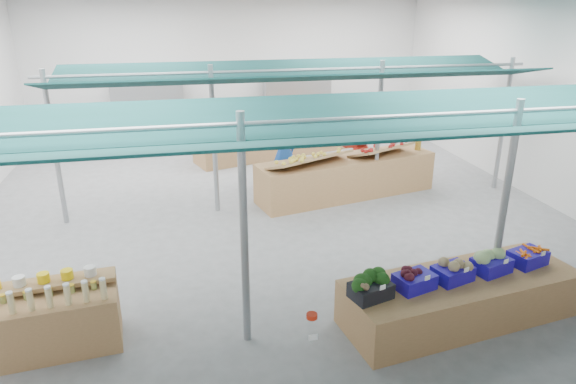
% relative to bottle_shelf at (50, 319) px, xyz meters
% --- Properties ---
extents(floor, '(13.00, 13.00, 0.00)m').
position_rel_bottle_shelf_xyz_m(floor, '(3.42, 3.64, -0.41)').
color(floor, slate).
rests_on(floor, ground).
extents(hall, '(13.00, 13.00, 13.00)m').
position_rel_bottle_shelf_xyz_m(hall, '(3.42, 5.08, 2.24)').
color(hall, silver).
rests_on(hall, ground).
extents(pole_grid, '(10.00, 4.60, 3.00)m').
position_rel_bottle_shelf_xyz_m(pole_grid, '(4.17, 1.89, 1.40)').
color(pole_grid, gray).
rests_on(pole_grid, floor).
extents(awnings, '(9.50, 7.08, 0.30)m').
position_rel_bottle_shelf_xyz_m(awnings, '(4.17, 1.89, 2.37)').
color(awnings, '#0B2F2C').
rests_on(awnings, pole_grid).
extents(back_shelving_left, '(2.00, 0.50, 2.00)m').
position_rel_bottle_shelf_xyz_m(back_shelving_left, '(0.92, 9.64, 0.59)').
color(back_shelving_left, '#B23F33').
rests_on(back_shelving_left, floor).
extents(back_shelving_right, '(2.00, 0.50, 2.00)m').
position_rel_bottle_shelf_xyz_m(back_shelving_right, '(5.42, 9.64, 0.59)').
color(back_shelving_right, '#B23F33').
rests_on(back_shelving_right, floor).
extents(bottle_shelf, '(1.72, 1.17, 1.01)m').
position_rel_bottle_shelf_xyz_m(bottle_shelf, '(0.00, 0.00, 0.00)').
color(bottle_shelf, olive).
rests_on(bottle_shelf, floor).
extents(veg_counter, '(3.41, 1.56, 0.64)m').
position_rel_bottle_shelf_xyz_m(veg_counter, '(5.35, -0.52, -0.09)').
color(veg_counter, olive).
rests_on(veg_counter, floor).
extents(fruit_counter, '(4.22, 1.86, 0.88)m').
position_rel_bottle_shelf_xyz_m(fruit_counter, '(5.34, 4.39, 0.03)').
color(fruit_counter, olive).
rests_on(fruit_counter, floor).
extents(far_counter, '(4.90, 2.40, 0.87)m').
position_rel_bottle_shelf_xyz_m(far_counter, '(4.51, 7.96, 0.03)').
color(far_counter, olive).
rests_on(far_counter, floor).
extents(vendor_left, '(0.67, 0.52, 1.64)m').
position_rel_bottle_shelf_xyz_m(vendor_left, '(4.14, 5.49, 0.41)').
color(vendor_left, '#1848A1').
rests_on(vendor_left, floor).
extents(vendor_right, '(0.92, 0.78, 1.64)m').
position_rel_bottle_shelf_xyz_m(vendor_right, '(5.94, 5.49, 0.41)').
color(vendor_right, '#9F1D13').
rests_on(vendor_right, floor).
extents(crate_broccoli, '(0.58, 0.48, 0.35)m').
position_rel_bottle_shelf_xyz_m(crate_broccoli, '(3.95, -0.72, 0.39)').
color(crate_broccoli, black).
rests_on(crate_broccoli, veg_counter).
extents(crate_beets, '(0.58, 0.48, 0.29)m').
position_rel_bottle_shelf_xyz_m(crate_beets, '(4.58, -0.63, 0.36)').
color(crate_beets, '#1A0E9F').
rests_on(crate_beets, veg_counter).
extents(crate_celeriac, '(0.58, 0.48, 0.31)m').
position_rel_bottle_shelf_xyz_m(crate_celeriac, '(5.17, -0.55, 0.38)').
color(crate_celeriac, '#1A0E9F').
rests_on(crate_celeriac, veg_counter).
extents(crate_cabbage, '(0.58, 0.48, 0.35)m').
position_rel_bottle_shelf_xyz_m(crate_cabbage, '(5.80, -0.45, 0.39)').
color(crate_cabbage, '#1A0E9F').
rests_on(crate_cabbage, veg_counter).
extents(crate_carrots, '(0.58, 0.48, 0.29)m').
position_rel_bottle_shelf_xyz_m(crate_carrots, '(6.43, -0.36, 0.34)').
color(crate_carrots, '#1A0E9F').
rests_on(crate_carrots, veg_counter).
extents(sparrow, '(0.12, 0.09, 0.11)m').
position_rel_bottle_shelf_xyz_m(sparrow, '(3.82, -0.86, 0.48)').
color(sparrow, brown).
rests_on(sparrow, crate_broccoli).
extents(pole_ribbon, '(0.12, 0.12, 0.28)m').
position_rel_bottle_shelf_xyz_m(pole_ribbon, '(2.94, -1.62, 0.67)').
color(pole_ribbon, red).
rests_on(pole_ribbon, pole_grid).
extents(apple_heap_yellow, '(2.02, 1.45, 0.27)m').
position_rel_bottle_shelf_xyz_m(apple_heap_yellow, '(4.41, 4.08, 0.64)').
color(apple_heap_yellow, '#997247').
rests_on(apple_heap_yellow, fruit_counter).
extents(apple_heap_red, '(1.66, 1.28, 0.27)m').
position_rel_bottle_shelf_xyz_m(apple_heap_red, '(6.17, 4.48, 0.64)').
color(apple_heap_red, '#997247').
rests_on(apple_heap_red, fruit_counter).
extents(pineapple, '(0.14, 0.14, 0.39)m').
position_rel_bottle_shelf_xyz_m(pineapple, '(7.17, 4.70, 0.65)').
color(pineapple, '#8C6019').
rests_on(pineapple, fruit_counter).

